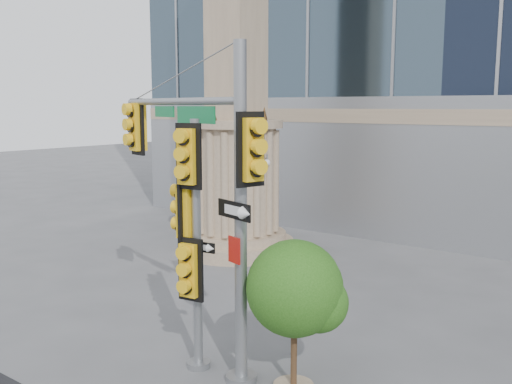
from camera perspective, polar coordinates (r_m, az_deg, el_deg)
The scene contains 4 objects.
monument at distance 21.65m, azimuth -1.97°, elevation 8.33°, with size 4.40×4.40×16.60m.
main_signal_pole at distance 12.16m, azimuth -5.00°, elevation 2.11°, with size 5.20×1.86×6.87m.
secondary_signal_pole at distance 11.95m, azimuth -6.53°, elevation -3.39°, with size 0.97×0.71×5.37m.
street_tree at distance 11.36m, azimuth 4.07°, elevation -9.98°, with size 1.96×1.91×3.05m.
Camera 1 is at (7.62, -7.83, 5.63)m, focal length 40.00 mm.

